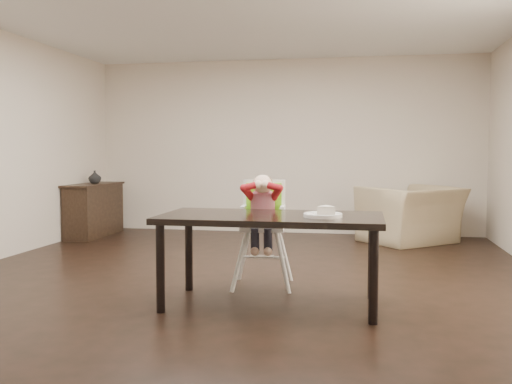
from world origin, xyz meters
TOP-DOWN VIEW (x-y plane):
  - ground at (0.00, 0.00)m, footprint 7.00×7.00m
  - room_walls at (0.00, 0.00)m, footprint 6.02×7.02m
  - dining_table at (0.47, -0.78)m, footprint 1.80×0.90m
  - high_chair at (0.28, -0.11)m, footprint 0.48×0.48m
  - plate at (0.90, -0.86)m, footprint 0.40×0.40m
  - armchair at (1.86, 2.80)m, footprint 1.42×1.38m
  - sideboard at (-2.78, 2.59)m, footprint 0.44×1.26m
  - vase at (-2.78, 2.63)m, footprint 0.22×0.23m

SIDE VIEW (x-z plane):
  - ground at x=0.00m, z-range 0.00..0.00m
  - sideboard at x=-2.78m, z-range 0.00..0.79m
  - armchair at x=1.86m, z-range 0.00..1.05m
  - dining_table at x=0.47m, z-range 0.30..1.05m
  - high_chair at x=0.28m, z-range 0.22..1.27m
  - plate at x=0.90m, z-range 0.74..0.82m
  - vase at x=-2.78m, z-range 0.79..0.98m
  - room_walls at x=0.00m, z-range 0.50..3.21m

